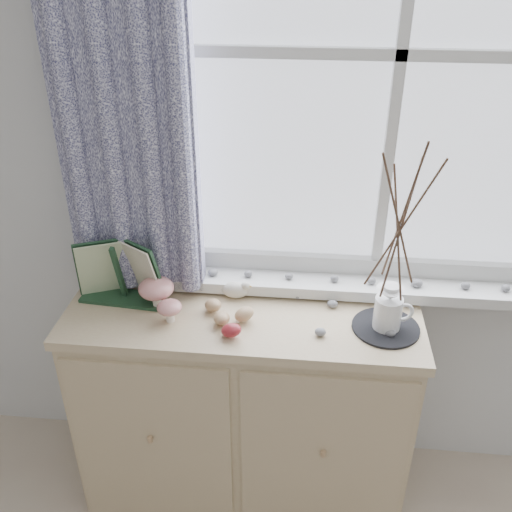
% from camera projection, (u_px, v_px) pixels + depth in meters
% --- Properties ---
extents(sideboard, '(1.20, 0.45, 0.85)m').
position_uv_depth(sideboard, '(244.00, 406.00, 2.13)').
color(sideboard, '#C6B38A').
rests_on(sideboard, ground).
extents(botanical_book, '(0.35, 0.16, 0.24)m').
position_uv_depth(botanical_book, '(117.00, 275.00, 1.90)').
color(botanical_book, '#1C3B24').
rests_on(botanical_book, sideboard).
extents(toadstool_cluster, '(0.16, 0.17, 0.11)m').
position_uv_depth(toadstool_cluster, '(159.00, 294.00, 1.89)').
color(toadstool_cluster, white).
rests_on(toadstool_cluster, sideboard).
extents(wooden_eggs, '(0.16, 0.17, 0.07)m').
position_uv_depth(wooden_eggs, '(227.00, 317.00, 1.85)').
color(wooden_eggs, tan).
rests_on(wooden_eggs, sideboard).
extents(songbird_figurine, '(0.13, 0.07, 0.07)m').
position_uv_depth(songbird_figurine, '(235.00, 289.00, 1.98)').
color(songbird_figurine, silver).
rests_on(songbird_figurine, sideboard).
extents(crocheted_doily, '(0.22, 0.22, 0.01)m').
position_uv_depth(crocheted_doily, '(386.00, 328.00, 1.84)').
color(crocheted_doily, black).
rests_on(crocheted_doily, sideboard).
extents(twig_pitcher, '(0.28, 0.28, 0.67)m').
position_uv_depth(twig_pitcher, '(401.00, 222.00, 1.65)').
color(twig_pitcher, white).
rests_on(twig_pitcher, crocheted_doily).
extents(sideboard_pebbles, '(0.34, 0.23, 0.03)m').
position_uv_depth(sideboard_pebbles, '(334.00, 315.00, 1.88)').
color(sideboard_pebbles, gray).
rests_on(sideboard_pebbles, sideboard).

